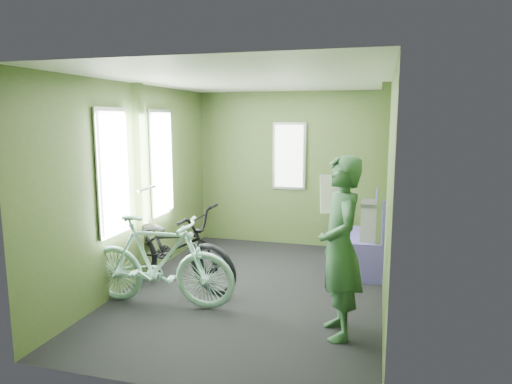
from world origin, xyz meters
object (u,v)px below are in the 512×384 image
Objects in this scene: bicycle_mint at (160,306)px; waste_box at (372,240)px; passenger at (340,247)px; bench_seat at (363,248)px; bicycle_black at (173,285)px.

waste_box is (2.07, 1.49, 0.46)m from bicycle_mint.
passenger reaches higher than bench_seat.
passenger is (1.82, -0.14, 0.80)m from bicycle_mint.
waste_box reaches higher than bicycle_mint.
bicycle_black is 2.37m from bench_seat.
bicycle_mint is (0.13, -0.58, 0.00)m from bicycle_black.
bench_seat is at bearing 158.74° from passenger.
waste_box is at bearing 154.39° from passenger.
bicycle_mint is 1.60× the size of bench_seat.
waste_box is at bearing -62.94° from bench_seat.
bench_seat is at bearing 122.67° from waste_box.
passenger is at bearing -96.97° from bicycle_mint.
bench_seat reaches higher than bicycle_black.
waste_box is 0.27m from bench_seat.
bench_seat is (0.13, 1.81, -0.51)m from passenger.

